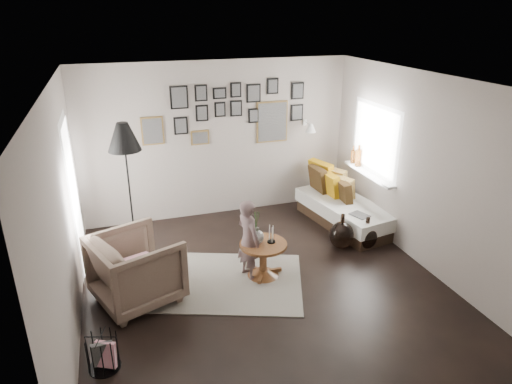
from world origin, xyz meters
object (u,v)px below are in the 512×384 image
object	(u,v)px
pedestal_table	(263,261)
child	(248,239)
armchair	(136,269)
demijohn_large	(341,235)
demijohn_small	(366,237)
floor_lamp	(124,142)
magazine_basket	(103,353)
vase	(257,234)
daybed	(342,206)

from	to	relation	value
pedestal_table	child	distance (m)	0.38
armchair	demijohn_large	distance (m)	3.02
demijohn_small	child	xyz separation A→B (m)	(-1.89, -0.20, 0.36)
floor_lamp	magazine_basket	bearing A→B (deg)	-101.56
armchair	magazine_basket	world-z (taller)	armchair
magazine_basket	floor_lamp	bearing A→B (deg)	78.44
vase	child	world-z (taller)	child
daybed	demijohn_small	world-z (taller)	daybed
armchair	floor_lamp	world-z (taller)	floor_lamp
floor_lamp	demijohn_large	xyz separation A→B (m)	(2.93, -0.86, -1.45)
magazine_basket	child	world-z (taller)	child
demijohn_large	vase	bearing A→B (deg)	-166.16
daybed	demijohn_large	size ratio (longest dim) A/B	3.55
daybed	vase	bearing A→B (deg)	-157.98
pedestal_table	vase	world-z (taller)	vase
daybed	armchair	distance (m)	3.61
magazine_basket	demijohn_small	world-z (taller)	demijohn_small
child	floor_lamp	bearing A→B (deg)	31.88
magazine_basket	demijohn_large	bearing A→B (deg)	23.52
floor_lamp	daybed	bearing A→B (deg)	-1.23
demijohn_small	child	bearing A→B (deg)	-173.99
magazine_basket	demijohn_large	world-z (taller)	demijohn_large
floor_lamp	vase	bearing A→B (deg)	-39.13
child	daybed	bearing A→B (deg)	-78.45
pedestal_table	magazine_basket	size ratio (longest dim) A/B	1.64
armchair	magazine_basket	xyz separation A→B (m)	(-0.43, -1.08, -0.25)
armchair	floor_lamp	distance (m)	1.77
pedestal_table	demijohn_large	world-z (taller)	demijohn_large
vase	demijohn_large	size ratio (longest dim) A/B	0.81
armchair	demijohn_small	distance (m)	3.35
vase	floor_lamp	bearing A→B (deg)	140.87
pedestal_table	daybed	world-z (taller)	daybed
pedestal_table	vase	distance (m)	0.41
daybed	child	size ratio (longest dim) A/B	1.76
vase	armchair	distance (m)	1.56
floor_lamp	magazine_basket	distance (m)	2.81
magazine_basket	demijohn_small	bearing A→B (deg)	19.94
vase	magazine_basket	size ratio (longest dim) A/B	1.17
vase	child	size ratio (longest dim) A/B	0.40
demijohn_large	child	xyz separation A→B (m)	(-1.54, -0.32, 0.34)
vase	magazine_basket	xyz separation A→B (m)	(-1.97, -1.13, -0.44)
armchair	magazine_basket	size ratio (longest dim) A/B	2.49
pedestal_table	armchair	bearing A→B (deg)	-178.94
daybed	floor_lamp	world-z (taller)	floor_lamp
demijohn_large	demijohn_small	distance (m)	0.37
magazine_basket	child	distance (m)	2.23
child	pedestal_table	bearing A→B (deg)	-124.43
pedestal_table	floor_lamp	bearing A→B (deg)	141.87
magazine_basket	armchair	bearing A→B (deg)	68.41
armchair	demijohn_small	bearing A→B (deg)	-106.30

